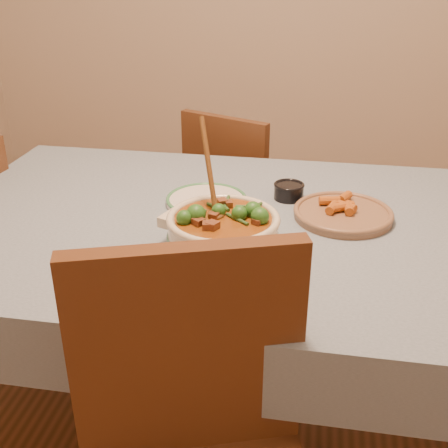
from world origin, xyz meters
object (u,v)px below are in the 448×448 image
object	(u,v)px
stew_casserole	(223,232)
chair_far	(236,194)
white_plate	(207,200)
fried_plate	(343,212)
dining_table	(227,249)
condiment_bowl	(289,190)

from	to	relation	value
stew_casserole	chair_far	world-z (taller)	stew_casserole
white_plate	chair_far	distance (m)	0.78
fried_plate	dining_table	bearing A→B (deg)	-167.60
stew_casserole	fried_plate	size ratio (longest dim) A/B	0.98
dining_table	white_plate	distance (m)	0.17
stew_casserole	white_plate	world-z (taller)	stew_casserole
dining_table	chair_far	distance (m)	0.86
fried_plate	chair_far	size ratio (longest dim) A/B	0.42
fried_plate	chair_far	bearing A→B (deg)	118.99
dining_table	fried_plate	xyz separation A→B (m)	(0.32, 0.07, 0.11)
stew_casserole	condiment_bowl	size ratio (longest dim) A/B	3.55
condiment_bowl	fried_plate	xyz separation A→B (m)	(0.16, -0.11, -0.01)
dining_table	chair_far	xyz separation A→B (m)	(-0.10, 0.83, -0.18)
stew_casserole	condiment_bowl	distance (m)	0.42
condiment_bowl	chair_far	bearing A→B (deg)	111.83
stew_casserole	chair_far	bearing A→B (deg)	96.81
stew_casserole	fried_plate	world-z (taller)	stew_casserole
dining_table	condiment_bowl	distance (m)	0.27
white_plate	fried_plate	xyz separation A→B (m)	(0.40, -0.03, 0.01)
fried_plate	stew_casserole	bearing A→B (deg)	-136.73
stew_casserole	condiment_bowl	bearing A→B (deg)	71.02
white_plate	condiment_bowl	distance (m)	0.25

